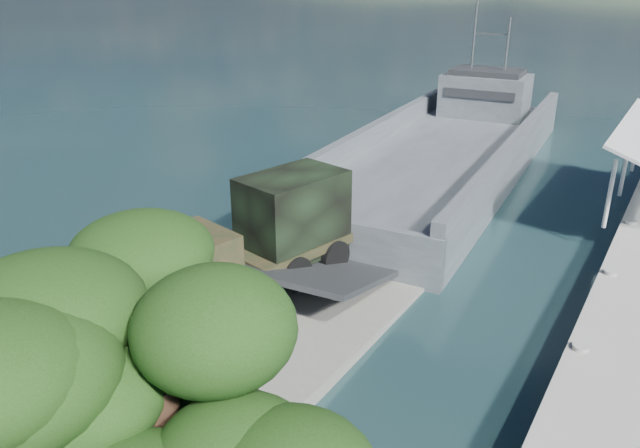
# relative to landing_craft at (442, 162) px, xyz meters

# --- Properties ---
(ground) EXTENTS (1400.00, 1400.00, 0.00)m
(ground) POSITION_rel_landing_craft_xyz_m (0.11, -22.04, -0.88)
(ground) COLOR #19343D
(ground) RESTS_ON ground
(boat_ramp) EXTENTS (10.00, 18.00, 0.50)m
(boat_ramp) POSITION_rel_landing_craft_xyz_m (0.11, -23.04, -0.63)
(boat_ramp) COLOR gray
(boat_ramp) RESTS_ON ground
(shoreline_rocks) EXTENTS (3.20, 5.60, 0.90)m
(shoreline_rocks) POSITION_rel_landing_craft_xyz_m (-6.09, -21.54, -0.88)
(shoreline_rocks) COLOR #4F4F4D
(shoreline_rocks) RESTS_ON ground
(landing_craft) EXTENTS (11.58, 36.77, 10.77)m
(landing_craft) POSITION_rel_landing_craft_xyz_m (0.00, 0.00, 0.00)
(landing_craft) COLOR #4C5259
(landing_craft) RESTS_ON ground
(military_truck) EXTENTS (4.71, 9.39, 4.18)m
(military_truck) POSITION_rel_landing_craft_xyz_m (-0.24, -18.47, 1.70)
(military_truck) COLOR black
(military_truck) RESTS_ON boat_ramp
(soldier) EXTENTS (0.75, 0.64, 1.74)m
(soldier) POSITION_rel_landing_craft_xyz_m (-0.78, -22.43, 0.49)
(soldier) COLOR black
(soldier) RESTS_ON boat_ramp
(overhang_tree) EXTENTS (8.55, 7.87, 7.76)m
(overhang_tree) POSITION_rel_landing_craft_xyz_m (6.52, -30.40, 5.34)
(overhang_tree) COLOR black
(overhang_tree) RESTS_ON ground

